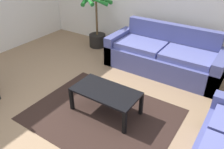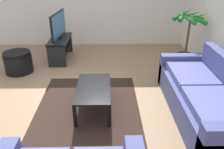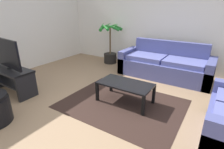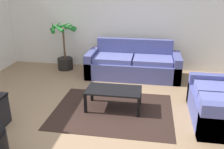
# 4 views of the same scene
# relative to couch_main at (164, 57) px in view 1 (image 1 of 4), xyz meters

# --- Properties ---
(ground_plane) EXTENTS (6.60, 6.60, 0.00)m
(ground_plane) POSITION_rel_couch_main_xyz_m (-0.61, -2.28, -0.30)
(ground_plane) COLOR #937556
(couch_main) EXTENTS (2.30, 0.90, 0.90)m
(couch_main) POSITION_rel_couch_main_xyz_m (0.00, 0.00, 0.00)
(couch_main) COLOR #4C518C
(couch_main) RESTS_ON ground
(coffee_table) EXTENTS (1.02, 0.55, 0.40)m
(coffee_table) POSITION_rel_couch_main_xyz_m (-0.22, -1.75, 0.04)
(coffee_table) COLOR black
(coffee_table) RESTS_ON ground
(area_rug) EXTENTS (2.20, 1.70, 0.01)m
(area_rug) POSITION_rel_couch_main_xyz_m (-0.22, -1.85, -0.30)
(area_rug) COLOR black
(area_rug) RESTS_ON ground
(potted_palm) EXTENTS (0.74, 0.66, 1.31)m
(potted_palm) POSITION_rel_couch_main_xyz_m (-1.88, 0.26, 0.23)
(potted_palm) COLOR black
(potted_palm) RESTS_ON ground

